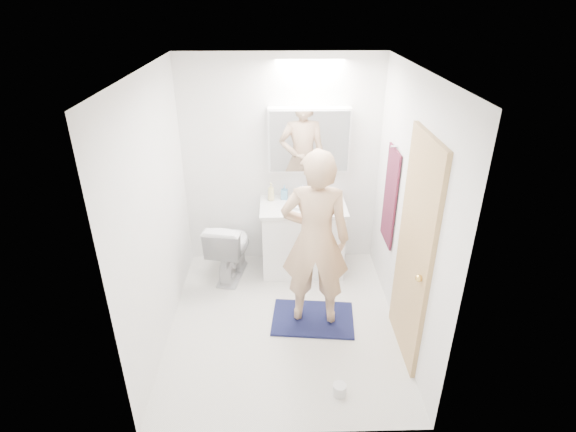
{
  "coord_description": "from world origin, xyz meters",
  "views": [
    {
      "loc": [
        -0.05,
        -3.5,
        2.94
      ],
      "look_at": [
        0.05,
        0.25,
        1.05
      ],
      "focal_mm": 28.0,
      "sensor_mm": 36.0,
      "label": 1
    }
  ],
  "objects_px": {
    "soap_bottle_b": "(284,192)",
    "toilet_paper_roll": "(339,390)",
    "toilet": "(230,248)",
    "person": "(315,240)",
    "vanity_cabinet": "(303,239)",
    "medicine_cabinet": "(309,140)",
    "toothbrush_cup": "(317,195)",
    "soap_bottle_a": "(271,192)"
  },
  "relations": [
    {
      "from": "toothbrush_cup",
      "to": "vanity_cabinet",
      "type": "bearing_deg",
      "value": -135.54
    },
    {
      "from": "vanity_cabinet",
      "to": "toothbrush_cup",
      "type": "xyz_separation_m",
      "value": [
        0.16,
        0.16,
        0.48
      ]
    },
    {
      "from": "vanity_cabinet",
      "to": "toothbrush_cup",
      "type": "height_order",
      "value": "toothbrush_cup"
    },
    {
      "from": "toilet",
      "to": "person",
      "type": "distance_m",
      "value": 1.33
    },
    {
      "from": "soap_bottle_a",
      "to": "toilet_paper_roll",
      "type": "distance_m",
      "value": 2.27
    },
    {
      "from": "toilet",
      "to": "person",
      "type": "xyz_separation_m",
      "value": [
        0.88,
        -0.82,
        0.56
      ]
    },
    {
      "from": "toilet_paper_roll",
      "to": "soap_bottle_b",
      "type": "bearing_deg",
      "value": 101.16
    },
    {
      "from": "person",
      "to": "medicine_cabinet",
      "type": "bearing_deg",
      "value": -84.63
    },
    {
      "from": "medicine_cabinet",
      "to": "person",
      "type": "height_order",
      "value": "medicine_cabinet"
    },
    {
      "from": "person",
      "to": "soap_bottle_b",
      "type": "distance_m",
      "value": 1.15
    },
    {
      "from": "vanity_cabinet",
      "to": "medicine_cabinet",
      "type": "xyz_separation_m",
      "value": [
        0.06,
        0.21,
        1.11
      ]
    },
    {
      "from": "soap_bottle_b",
      "to": "medicine_cabinet",
      "type": "bearing_deg",
      "value": 6.4
    },
    {
      "from": "vanity_cabinet",
      "to": "soap_bottle_a",
      "type": "distance_m",
      "value": 0.66
    },
    {
      "from": "vanity_cabinet",
      "to": "soap_bottle_b",
      "type": "distance_m",
      "value": 0.58
    },
    {
      "from": "soap_bottle_a",
      "to": "toothbrush_cup",
      "type": "relative_size",
      "value": 1.85
    },
    {
      "from": "medicine_cabinet",
      "to": "toilet",
      "type": "height_order",
      "value": "medicine_cabinet"
    },
    {
      "from": "medicine_cabinet",
      "to": "toilet",
      "type": "bearing_deg",
      "value": -159.84
    },
    {
      "from": "soap_bottle_a",
      "to": "soap_bottle_b",
      "type": "height_order",
      "value": "soap_bottle_a"
    },
    {
      "from": "person",
      "to": "soap_bottle_b",
      "type": "height_order",
      "value": "person"
    },
    {
      "from": "medicine_cabinet",
      "to": "soap_bottle_a",
      "type": "distance_m",
      "value": 0.72
    },
    {
      "from": "toilet",
      "to": "person",
      "type": "height_order",
      "value": "person"
    },
    {
      "from": "soap_bottle_b",
      "to": "toothbrush_cup",
      "type": "distance_m",
      "value": 0.37
    },
    {
      "from": "vanity_cabinet",
      "to": "toilet_paper_roll",
      "type": "relative_size",
      "value": 8.18
    },
    {
      "from": "vanity_cabinet",
      "to": "person",
      "type": "height_order",
      "value": "person"
    },
    {
      "from": "toothbrush_cup",
      "to": "toilet_paper_roll",
      "type": "bearing_deg",
      "value": -88.93
    },
    {
      "from": "soap_bottle_a",
      "to": "toilet_paper_roll",
      "type": "xyz_separation_m",
      "value": [
        0.55,
        -2.02,
        -0.87
      ]
    },
    {
      "from": "medicine_cabinet",
      "to": "toilet",
      "type": "relative_size",
      "value": 1.23
    },
    {
      "from": "medicine_cabinet",
      "to": "soap_bottle_b",
      "type": "xyz_separation_m",
      "value": [
        -0.27,
        -0.03,
        -0.6
      ]
    },
    {
      "from": "vanity_cabinet",
      "to": "toilet_paper_roll",
      "type": "distance_m",
      "value": 1.91
    },
    {
      "from": "vanity_cabinet",
      "to": "toilet",
      "type": "relative_size",
      "value": 1.25
    },
    {
      "from": "vanity_cabinet",
      "to": "toilet_paper_roll",
      "type": "bearing_deg",
      "value": -83.87
    },
    {
      "from": "soap_bottle_a",
      "to": "soap_bottle_b",
      "type": "relative_size",
      "value": 1.24
    },
    {
      "from": "vanity_cabinet",
      "to": "toilet",
      "type": "xyz_separation_m",
      "value": [
        -0.82,
        -0.11,
        -0.03
      ]
    },
    {
      "from": "medicine_cabinet",
      "to": "toothbrush_cup",
      "type": "height_order",
      "value": "medicine_cabinet"
    },
    {
      "from": "soap_bottle_b",
      "to": "toilet_paper_roll",
      "type": "height_order",
      "value": "soap_bottle_b"
    },
    {
      "from": "toilet",
      "to": "soap_bottle_b",
      "type": "bearing_deg",
      "value": -143.25
    },
    {
      "from": "person",
      "to": "soap_bottle_b",
      "type": "bearing_deg",
      "value": -71.16
    },
    {
      "from": "soap_bottle_b",
      "to": "toilet_paper_roll",
      "type": "relative_size",
      "value": 1.49
    },
    {
      "from": "medicine_cabinet",
      "to": "soap_bottle_b",
      "type": "relative_size",
      "value": 5.36
    },
    {
      "from": "medicine_cabinet",
      "to": "soap_bottle_a",
      "type": "bearing_deg",
      "value": -171.82
    },
    {
      "from": "medicine_cabinet",
      "to": "soap_bottle_b",
      "type": "distance_m",
      "value": 0.66
    },
    {
      "from": "soap_bottle_b",
      "to": "toothbrush_cup",
      "type": "bearing_deg",
      "value": -3.12
    }
  ]
}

